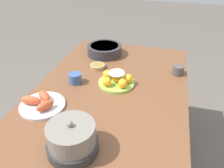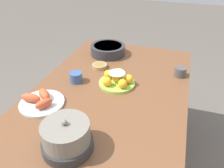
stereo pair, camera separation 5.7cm
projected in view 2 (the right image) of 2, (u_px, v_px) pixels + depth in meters
The scene contains 8 objects.
dining_table at pixel (107, 106), 1.31m from camera, with size 1.56×0.90×0.70m.
cake_plate at pixel (117, 80), 1.35m from camera, with size 0.23×0.23×0.09m.
serving_bowl at pixel (108, 49), 1.72m from camera, with size 0.27×0.27×0.08m.
sauce_bowl at pixel (100, 66), 1.54m from camera, with size 0.10×0.10×0.03m.
seafood_platter at pixel (41, 101), 1.18m from camera, with size 0.24×0.24×0.06m.
cup_near at pixel (180, 72), 1.44m from camera, with size 0.08×0.08×0.06m.
cup_far at pixel (76, 77), 1.37m from camera, with size 0.08×0.08×0.06m.
warming_pot at pixel (67, 137), 0.90m from camera, with size 0.22×0.22×0.16m.
Camera 2 is at (-0.97, -0.35, 1.44)m, focal length 35.00 mm.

